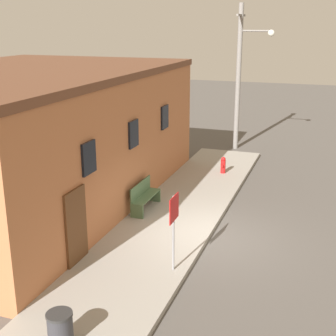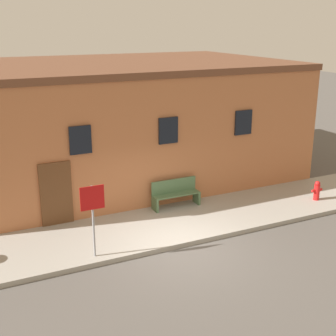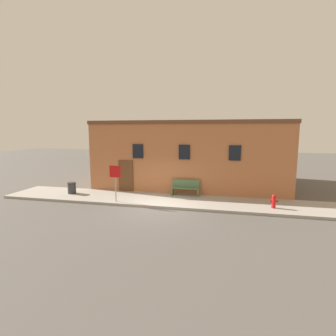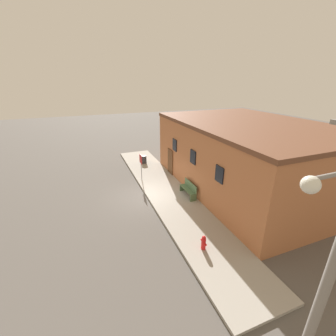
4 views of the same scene
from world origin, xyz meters
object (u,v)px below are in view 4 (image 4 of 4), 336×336
(stop_sign, at_px, (141,162))
(trash_bin, at_px, (144,159))
(utility_pole, at_px, (335,253))
(bench, at_px, (189,189))
(fire_hydrant, at_px, (204,242))

(stop_sign, relative_size, trash_bin, 2.89)
(stop_sign, relative_size, utility_pole, 0.28)
(stop_sign, relative_size, bench, 1.21)
(utility_pole, bearing_deg, stop_sign, -175.78)
(bench, xyz_separation_m, utility_pole, (9.73, -1.31, 3.30))
(trash_bin, bearing_deg, utility_pole, -0.64)
(stop_sign, xyz_separation_m, utility_pole, (13.35, 0.99, 2.34))
(bench, distance_m, utility_pole, 10.36)
(bench, bearing_deg, utility_pole, -7.69)
(bench, height_order, utility_pole, utility_pole)
(fire_hydrant, relative_size, trash_bin, 1.00)
(trash_bin, bearing_deg, bench, 8.93)
(stop_sign, bearing_deg, utility_pole, 4.22)
(fire_hydrant, bearing_deg, utility_pole, 3.96)
(fire_hydrant, bearing_deg, trash_bin, 177.52)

